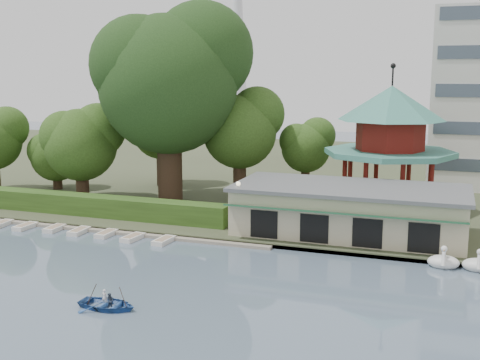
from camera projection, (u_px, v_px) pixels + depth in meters
The scene contains 12 objects.
ground_plane at pixel (92, 327), 31.96m from camera, with size 220.00×220.00×0.00m, color slate.
shore at pixel (311, 172), 80.16m from camera, with size 220.00×70.00×0.40m, color #424930.
embankment at pixel (214, 240), 47.98m from camera, with size 220.00×0.60×0.30m, color gray.
dock at pixel (84, 228), 51.83m from camera, with size 34.00×1.60×0.24m, color gray.
boathouse at pixel (349, 210), 48.63m from camera, with size 18.60×9.39×3.90m.
pavilion at pixel (390, 135), 56.37m from camera, with size 12.40×12.40×13.50m.
hedge at pixel (76, 204), 55.67m from camera, with size 30.00×2.00×1.80m, color #32541B.
lamp_post at pixel (238, 198), 48.50m from camera, with size 0.36×0.36×4.28m.
big_tree at pixel (171, 74), 58.70m from camera, with size 15.01×13.98×19.89m.
small_trees at pixel (137, 135), 63.89m from camera, with size 39.29×17.06×11.52m.
moored_rowboats at pixel (40, 228), 51.59m from camera, with size 24.39×2.74×0.36m.
rowboat_with_passengers at pixel (107, 300), 34.34m from camera, with size 4.86×3.49×2.01m.
Camera 1 is at (17.48, -25.70, 13.37)m, focal length 45.00 mm.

